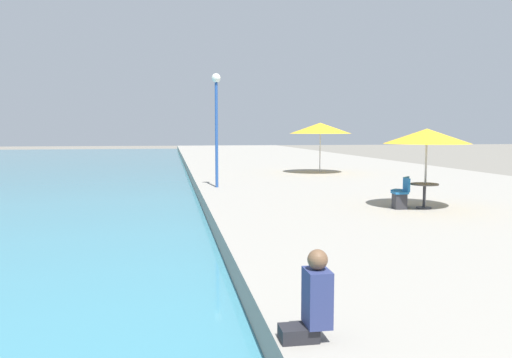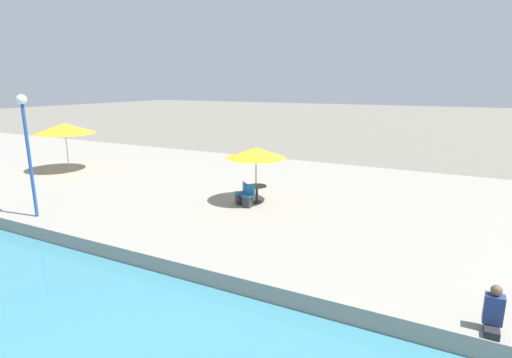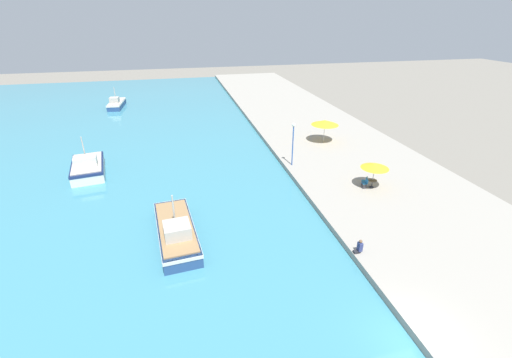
{
  "view_description": "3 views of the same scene",
  "coord_description": "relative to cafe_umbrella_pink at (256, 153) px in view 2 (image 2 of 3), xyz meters",
  "views": [
    {
      "loc": [
        -1.09,
        1.58,
        2.78
      ],
      "look_at": [
        1.5,
        16.65,
        1.32
      ],
      "focal_mm": 35.0,
      "sensor_mm": 36.0,
      "label": 1
    },
    {
      "loc": [
        -8.22,
        7.59,
        5.45
      ],
      "look_at": [
        6.32,
        15.15,
        1.52
      ],
      "focal_mm": 28.0,
      "sensor_mm": 36.0,
      "label": 2
    },
    {
      "loc": [
        -10.5,
        -9.78,
        14.98
      ],
      "look_at": [
        -4.0,
        18.0,
        1.12
      ],
      "focal_mm": 24.0,
      "sensor_mm": 36.0,
      "label": 3
    }
  ],
  "objects": [
    {
      "name": "lamppost",
      "position": [
        -5.57,
        6.52,
        0.97
      ],
      "size": [
        0.36,
        0.36,
        4.56
      ],
      "color": "#28519E",
      "rests_on": "quay_promenade"
    },
    {
      "name": "person_at_quay",
      "position": [
        -5.91,
        -8.5,
        -1.68
      ],
      "size": [
        0.54,
        0.36,
        1.0
      ],
      "color": "#232328",
      "rests_on": "quay_promenade"
    },
    {
      "name": "cafe_chair_left",
      "position": [
        -0.58,
        0.43,
        -1.8
      ],
      "size": [
        0.59,
        0.59,
        0.91
      ],
      "rotation": [
        0.0,
        0.0,
        0.77
      ],
      "color": "#2D2D33",
      "rests_on": "quay_promenade"
    },
    {
      "name": "cafe_umbrella_pink",
      "position": [
        0.0,
        0.0,
        0.0
      ],
      "size": [
        2.51,
        2.51,
        2.34
      ],
      "color": "#B7B7B7",
      "rests_on": "quay_promenade"
    },
    {
      "name": "cafe_table",
      "position": [
        -0.07,
        -0.09,
        -1.59
      ],
      "size": [
        0.8,
        0.8,
        0.74
      ],
      "color": "#333338",
      "rests_on": "quay_promenade"
    },
    {
      "name": "cafe_umbrella_white",
      "position": [
        0.65,
        12.66,
        0.31
      ],
      "size": [
        3.34,
        3.34,
        2.73
      ],
      "color": "#B7B7B7",
      "rests_on": "quay_promenade"
    },
    {
      "name": "cafe_chair_right",
      "position": [
        -0.79,
        -0.05,
        -1.8
      ],
      "size": [
        0.45,
        0.43,
        0.91
      ],
      "rotation": [
        0.0,
        0.0,
        1.51
      ],
      "color": "#2D2D33",
      "rests_on": "quay_promenade"
    }
  ]
}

